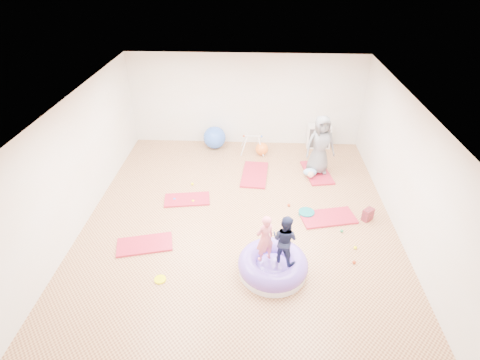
{
  "coord_description": "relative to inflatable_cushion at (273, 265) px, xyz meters",
  "views": [
    {
      "loc": [
        0.35,
        -6.79,
        5.42
      ],
      "look_at": [
        0.0,
        0.3,
        0.9
      ],
      "focal_mm": 28.0,
      "sensor_mm": 36.0,
      "label": 1
    }
  ],
  "objects": [
    {
      "name": "infant",
      "position": [
        1.1,
        3.5,
        -0.0
      ],
      "size": [
        0.36,
        0.37,
        0.21
      ],
      "color": "#89BBE4",
      "rests_on": "gym_mat_rear_right"
    },
    {
      "name": "child_pink",
      "position": [
        -0.18,
        -0.01,
        0.73
      ],
      "size": [
        0.44,
        0.4,
        1.01
      ],
      "primitive_type": "imported",
      "rotation": [
        0.0,
        0.0,
        3.67
      ],
      "color": "pink",
      "rests_on": "inflatable_cushion"
    },
    {
      "name": "gym_mat_center_back",
      "position": [
        -0.4,
        3.55,
        -0.14
      ],
      "size": [
        0.76,
        1.38,
        0.06
      ],
      "primitive_type": "cube",
      "rotation": [
        0.0,
        0.0,
        1.5
      ],
      "color": "#C9203F",
      "rests_on": "ground"
    },
    {
      "name": "infant_play_gym",
      "position": [
        -0.49,
        4.92,
        0.2
      ],
      "size": [
        0.71,
        0.68,
        0.55
      ],
      "rotation": [
        0.0,
        0.0,
        0.13
      ],
      "color": "white",
      "rests_on": "ground"
    },
    {
      "name": "gym_mat_rear_right",
      "position": [
        1.33,
        3.74,
        -0.14
      ],
      "size": [
        0.83,
        1.35,
        0.05
      ],
      "primitive_type": "cube",
      "rotation": [
        0.0,
        0.0,
        1.73
      ],
      "color": "#C9203F",
      "rests_on": "ground"
    },
    {
      "name": "inflatable_cushion",
      "position": [
        0.0,
        0.0,
        0.0
      ],
      "size": [
        1.35,
        1.35,
        0.43
      ],
      "rotation": [
        0.0,
        0.0,
        0.2
      ],
      "color": "white",
      "rests_on": "ground"
    },
    {
      "name": "exercise_ball_orange",
      "position": [
        -0.21,
        4.76,
        0.03
      ],
      "size": [
        0.38,
        0.38,
        0.38
      ],
      "primitive_type": "sphere",
      "color": "orange",
      "rests_on": "ground"
    },
    {
      "name": "gym_mat_right",
      "position": [
        1.33,
        1.73,
        -0.14
      ],
      "size": [
        1.35,
        0.88,
        0.05
      ],
      "primitive_type": "cube",
      "rotation": [
        0.0,
        0.0,
        0.22
      ],
      "color": "#C9203F",
      "rests_on": "ground"
    },
    {
      "name": "backpack",
      "position": [
        2.22,
        1.73,
        -0.02
      ],
      "size": [
        0.3,
        0.29,
        0.3
      ],
      "primitive_type": "cube",
      "rotation": [
        0.0,
        0.0,
        0.71
      ],
      "color": "#AE1C2F",
      "rests_on": "ground"
    },
    {
      "name": "adult_caregiver",
      "position": [
        1.32,
        3.76,
        0.71
      ],
      "size": [
        0.89,
        0.67,
        1.64
      ],
      "primitive_type": "imported",
      "rotation": [
        0.0,
        0.0,
        0.2
      ],
      "color": "slate",
      "rests_on": "gym_mat_rear_right"
    },
    {
      "name": "balance_disc",
      "position": [
        0.84,
        1.86,
        -0.12
      ],
      "size": [
        0.37,
        0.37,
        0.08
      ],
      "primitive_type": "cylinder",
      "color": "#117275",
      "rests_on": "ground"
    },
    {
      "name": "gym_mat_front_left",
      "position": [
        -2.68,
        0.62,
        -0.14
      ],
      "size": [
        1.25,
        0.84,
        0.05
      ],
      "primitive_type": "cube",
      "rotation": [
        0.0,
        0.0,
        0.25
      ],
      "color": "#C9203F",
      "rests_on": "ground"
    },
    {
      "name": "gym_mat_mid_left",
      "position": [
        -2.06,
        2.29,
        -0.14
      ],
      "size": [
        1.17,
        0.71,
        0.05
      ],
      "primitive_type": "cube",
      "rotation": [
        0.0,
        0.0,
        0.14
      ],
      "color": "#C9203F",
      "rests_on": "ground"
    },
    {
      "name": "yellow_toy",
      "position": [
        -2.13,
        -0.33,
        -0.15
      ],
      "size": [
        0.22,
        0.22,
        0.03
      ],
      "primitive_type": "cylinder",
      "color": "#FAFF02",
      "rests_on": "ground"
    },
    {
      "name": "exercise_ball_blue",
      "position": [
        -1.67,
        5.15,
        0.18
      ],
      "size": [
        0.69,
        0.69,
        0.69
      ],
      "primitive_type": "sphere",
      "color": "blue",
      "rests_on": "ground"
    },
    {
      "name": "ball_pit_balls",
      "position": [
        -0.13,
        1.7,
        -0.13
      ],
      "size": [
        4.19,
        2.76,
        0.07
      ],
      "color": "#FAFF02",
      "rests_on": "ground"
    },
    {
      "name": "child_navy",
      "position": [
        0.19,
        -0.02,
        0.74
      ],
      "size": [
        0.63,
        0.59,
        1.02
      ],
      "primitive_type": "imported",
      "rotation": [
        0.0,
        0.0,
        2.59
      ],
      "color": "#1B2144",
      "rests_on": "inflatable_cushion"
    },
    {
      "name": "cube_shelf",
      "position": [
        1.54,
        5.37,
        0.19
      ],
      "size": [
        0.71,
        0.35,
        0.71
      ],
      "color": "white",
      "rests_on": "ground"
    },
    {
      "name": "room",
      "position": [
        -0.72,
        1.58,
        1.23
      ],
      "size": [
        7.01,
        8.01,
        2.81
      ],
      "color": "tan",
      "rests_on": "ground"
    }
  ]
}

